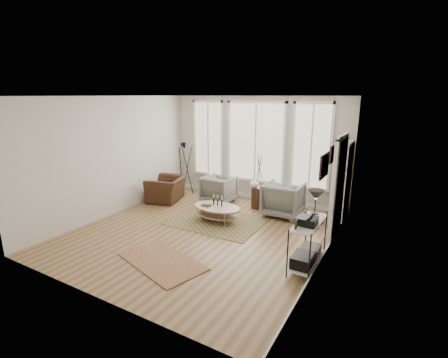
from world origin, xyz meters
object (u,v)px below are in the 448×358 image
Objects in this scene: armchair_right at (283,199)px; side_table at (259,180)px; armchair_left at (219,189)px; accent_chair at (167,189)px; bookcase at (342,182)px; coffee_table at (216,210)px; low_shelf at (308,239)px.

armchair_right is 0.59× the size of side_table.
armchair_left is 0.80× the size of accent_chair.
bookcase reaches higher than coffee_table.
low_shelf is at bearing -91.28° from bookcase.
bookcase reaches higher than low_shelf.
armchair_left reaches higher than accent_chair.
armchair_right is at bearing 43.42° from coffee_table.
accent_chair is (-2.04, 0.65, 0.05)m from coffee_table.
armchair_left is at bearing -3.85° from armchair_right.
armchair_right is (1.23, 1.17, 0.13)m from coffee_table.
side_table reaches higher than armchair_right.
low_shelf reaches higher than coffee_table.
accent_chair is at bearing -169.17° from bookcase.
side_table is at bearing -16.31° from armchair_right.
armchair_left reaches higher than coffee_table.
coffee_table is (-2.45, 1.00, -0.22)m from low_shelf.
accent_chair is at bearing -163.83° from side_table.
coffee_table is at bearing 57.11° from accent_chair.
side_table is (-1.98, 2.38, 0.25)m from low_shelf.
low_shelf is (-0.06, -2.52, -0.44)m from bookcase.
side_table reaches higher than accent_chair.
bookcase is 3.00m from coffee_table.
coffee_table is at bearing -108.71° from side_table.
low_shelf reaches higher than armchair_right.
armchair_right is (-1.27, -0.35, -0.53)m from bookcase.
bookcase reaches higher than armchair_right.
coffee_table is 1.43m from armchair_left.
side_table reaches higher than coffee_table.
armchair_left is (-3.12, 2.26, -0.13)m from low_shelf.
bookcase reaches higher than accent_chair.
low_shelf is 3.86m from armchair_left.
bookcase is at bearing 85.64° from accent_chair.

